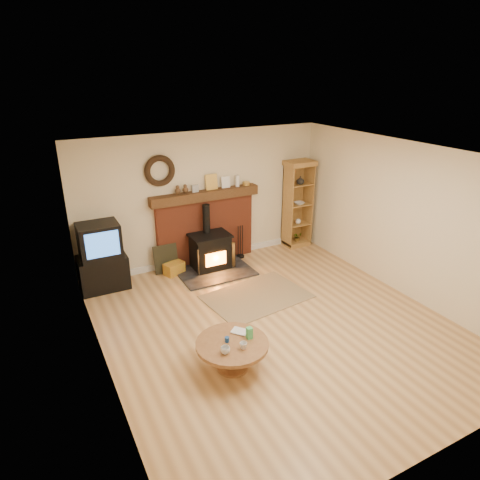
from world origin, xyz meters
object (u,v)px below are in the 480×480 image
wood_stove (211,253)px  tv_unit (102,258)px  curio_cabinet (297,204)px  coffee_table (232,347)px

wood_stove → tv_unit: bearing=174.4°
wood_stove → curio_cabinet: bearing=7.4°
wood_stove → tv_unit: (-2.00, 0.20, 0.24)m
tv_unit → coffee_table: (1.03, -3.05, -0.25)m
wood_stove → curio_cabinet: curio_cabinet is taller
wood_stove → coffee_table: bearing=-108.8°
wood_stove → coffee_table: (-0.97, -2.86, -0.02)m
curio_cabinet → coffee_table: curio_cabinet is taller
wood_stove → coffee_table: size_ratio=1.48×
wood_stove → coffee_table: wood_stove is taller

